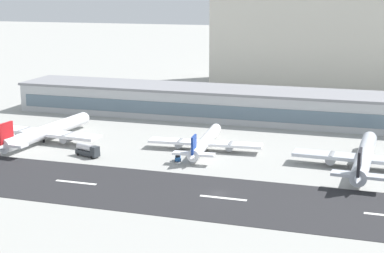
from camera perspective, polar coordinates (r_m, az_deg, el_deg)
ground_plane at (r=151.66m, az=2.57°, el=-6.46°), size 1400.00×1400.00×0.00m
runway_strip at (r=148.91m, az=2.27°, el=-6.81°), size 800.00×32.00×0.08m
runway_centreline_dash_3 at (r=162.76m, az=-11.08°, el=-5.29°), size 12.00×1.20×0.01m
runway_centreline_dash_4 at (r=148.43m, az=3.01°, el=-6.87°), size 12.00×1.20×0.01m
terminal_building at (r=237.33m, az=4.09°, el=2.19°), size 181.82×25.31×12.09m
distant_hotel_block at (r=327.38m, az=14.85°, el=7.82°), size 145.26×30.04×46.50m
airliner_red_tail_gate_0 at (r=206.52m, az=-14.04°, el=-0.56°), size 40.39×51.28×10.71m
airliner_navy_tail_gate_1 at (r=189.75m, az=1.20°, el=-1.56°), size 37.15×41.49×8.66m
airliner_black_tail_gate_2 at (r=177.09m, az=16.19°, el=-2.94°), size 41.14×51.37×10.72m
service_fuel_truck_0 at (r=186.58m, az=-10.00°, el=-2.25°), size 8.88×5.24×3.95m
service_baggage_tug_1 at (r=179.28m, az=-1.37°, el=-3.00°), size 2.63×3.53×2.20m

